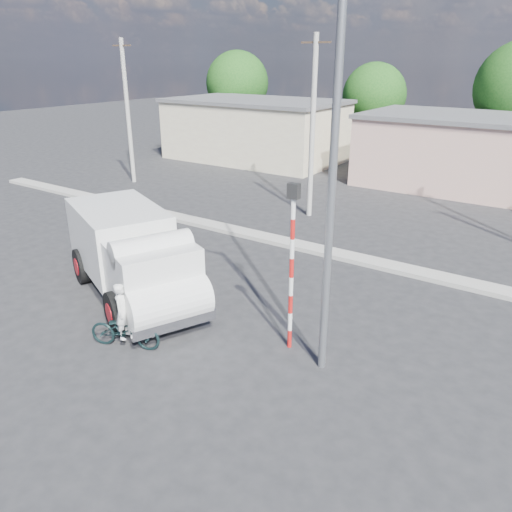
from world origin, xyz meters
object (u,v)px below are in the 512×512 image
Objects in this scene: cyclist at (124,321)px; streetlight at (326,164)px; bicycle at (125,330)px; traffic_pole at (292,255)px; truck at (133,255)px.

streetlight reaches higher than cyclist.
cyclist reaches higher than bicycle.
bicycle is at bearing -145.57° from traffic_pole.
truck is 0.76× the size of streetlight.
cyclist is at bearing -154.66° from streetlight.
bicycle is 0.44× the size of traffic_pole.
cyclist is 6.48m from streetlight.
bicycle is (1.87, -2.12, -0.98)m from truck.
traffic_pole reaches higher than truck.
streetlight is at bearing -86.39° from bicycle.
cyclist is at bearing -0.00° from bicycle.
truck is 1.57× the size of traffic_pole.
cyclist is at bearing -145.57° from traffic_pole.
truck reaches higher than bicycle.
truck is at bearing 19.73° from cyclist.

